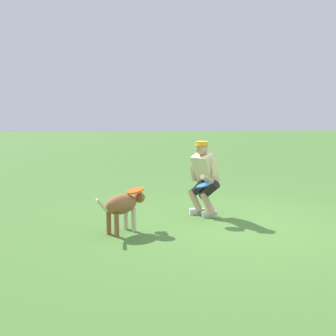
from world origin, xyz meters
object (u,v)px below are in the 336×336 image
at_px(person, 204,176).
at_px(dog, 123,205).
at_px(frisbee_held, 203,185).
at_px(frisbee_flying, 135,191).

bearing_deg(person, dog, -9.26).
bearing_deg(frisbee_held, person, -100.55).
bearing_deg(person, frisbee_held, 38.35).
bearing_deg(dog, frisbee_flying, -13.91).
distance_m(person, frisbee_flying, 1.38).
relative_size(person, frisbee_flying, 4.78).
relative_size(person, dog, 1.73).
xyz_separation_m(person, frisbee_flying, (1.17, 0.73, -0.09)).
bearing_deg(person, frisbee_flying, -9.04).
xyz_separation_m(frisbee_flying, frisbee_held, (-1.10, -0.35, -0.00)).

